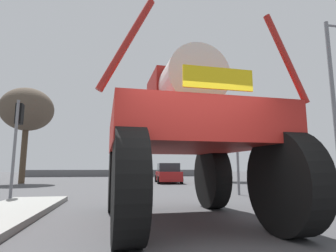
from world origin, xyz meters
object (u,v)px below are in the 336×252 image
Objects in this scene: oversize_sprayer at (183,138)px; streetlight_near_right at (335,96)px; bare_tree_left at (27,110)px; bare_tree_right at (224,122)px; sedan_ahead at (168,174)px; traffic_signal_near_left at (18,126)px; bare_tree_far_center at (130,138)px; traffic_signal_near_right at (235,132)px.

oversize_sprayer is 0.70× the size of streetlight_near_right.
bare_tree_left is 1.06× the size of bare_tree_right.
bare_tree_right is (5.53, 1.73, 4.55)m from sedan_ahead.
sedan_ahead is 12.94m from streetlight_near_right.
oversize_sprayer is at bearing -45.25° from traffic_signal_near_left.
bare_tree_far_center is at bearing -2.99° from oversize_sprayer.
traffic_signal_near_right is (1.34, -9.67, 2.07)m from sedan_ahead.
bare_tree_far_center reaches higher than oversize_sprayer.
bare_tree_right is 17.25m from bare_tree_far_center.
sedan_ahead is at bearing -162.62° from bare_tree_right.
oversize_sprayer is 0.76× the size of bare_tree_far_center.
bare_tree_far_center is (0.16, 32.24, 3.44)m from oversize_sprayer.
oversize_sprayer is 9.00m from streetlight_near_right.
streetlight_near_right is 29.39m from bare_tree_far_center.
sedan_ahead is at bearing 97.89° from traffic_signal_near_right.
bare_tree_left is at bearing -178.56° from bare_tree_right.
sedan_ahead is at bearing -82.47° from bare_tree_far_center.
streetlight_near_right is at bearing -150.92° from sedan_ahead.
bare_tree_left reaches higher than bare_tree_right.
streetlight_near_right is at bearing -37.51° from bare_tree_left.
traffic_signal_near_right is 16.79m from bare_tree_left.
traffic_signal_near_right is 0.54× the size of bare_tree_far_center.
streetlight_near_right is (13.15, -1.58, 1.48)m from traffic_signal_near_left.
streetlight_near_right is 1.09× the size of bare_tree_far_center.
traffic_signal_near_right is at bearing 158.42° from streetlight_near_right.
oversize_sprayer is at bearing -153.49° from streetlight_near_right.
bare_tree_left is at bearing 106.30° from traffic_signal_near_left.
bare_tree_right is (0.20, 12.97, 1.00)m from streetlight_near_right.
bare_tree_left is (-12.38, 10.98, 2.88)m from traffic_signal_near_right.
oversize_sprayer is 7.73m from traffic_signal_near_left.
bare_tree_right is 0.99× the size of bare_tree_far_center.
bare_tree_right is (7.95, 16.84, 3.42)m from oversize_sprayer.
traffic_signal_near_left is 9.17m from traffic_signal_near_right.
traffic_signal_near_right is at bearing -37.37° from oversize_sprayer.
bare_tree_right is at bearing -27.97° from oversize_sprayer.
sedan_ahead is (2.43, 15.11, -1.14)m from oversize_sprayer.
oversize_sprayer is 18.94m from bare_tree_right.
streetlight_near_right reaches higher than traffic_signal_near_right.
sedan_ahead is at bearing 51.01° from traffic_signal_near_left.
bare_tree_far_center reaches higher than sedan_ahead.
traffic_signal_near_right is at bearing -41.58° from bare_tree_left.
streetlight_near_right is 13.01m from bare_tree_right.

